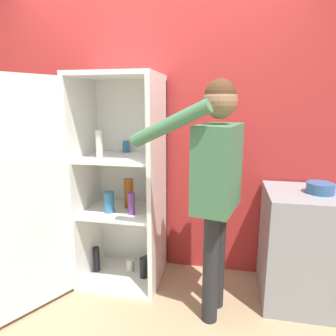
% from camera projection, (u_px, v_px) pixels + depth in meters
% --- Properties ---
extents(ground_plane, '(12.00, 12.00, 0.00)m').
position_uv_depth(ground_plane, '(123.00, 332.00, 2.06)').
color(ground_plane, tan).
extents(wall_back, '(7.00, 0.06, 2.55)m').
position_uv_depth(wall_back, '(155.00, 133.00, 2.72)').
color(wall_back, '#B72D2D').
rests_on(wall_back, ground_plane).
extents(refrigerator, '(1.04, 1.18, 1.77)m').
position_uv_depth(refrigerator, '(103.00, 186.00, 2.46)').
color(refrigerator, white).
rests_on(refrigerator, ground_plane).
extents(person, '(0.74, 0.57, 1.70)m').
position_uv_depth(person, '(216.00, 173.00, 2.04)').
color(person, '#262628').
rests_on(person, ground_plane).
extents(counter, '(0.79, 0.60, 0.89)m').
position_uv_depth(counter, '(316.00, 248.00, 2.31)').
color(counter, gray).
rests_on(counter, ground_plane).
extents(bowl, '(0.20, 0.20, 0.08)m').
position_uv_depth(bowl, '(320.00, 188.00, 2.20)').
color(bowl, '#335B8E').
rests_on(bowl, counter).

